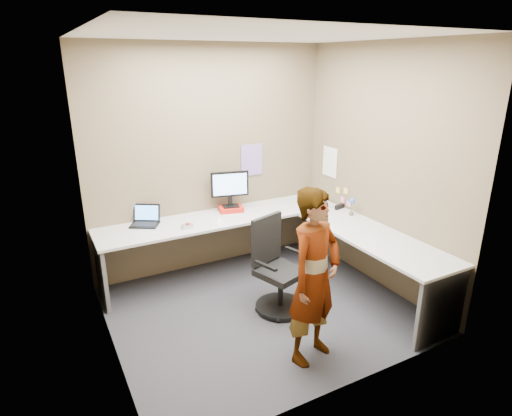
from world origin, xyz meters
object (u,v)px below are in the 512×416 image
monitor (230,186)px  office_chair (276,273)px  desk (280,238)px  person (314,277)px

monitor → office_chair: 1.33m
monitor → office_chair: bearing=-77.7°
office_chair → desk: bearing=37.4°
monitor → person: person is taller
monitor → person: size_ratio=0.29×
office_chair → person: (-0.12, -0.82, 0.37)m
monitor → office_chair: monitor is taller
person → monitor: bearing=67.7°
person → desk: bearing=53.4°
desk → monitor: monitor is taller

